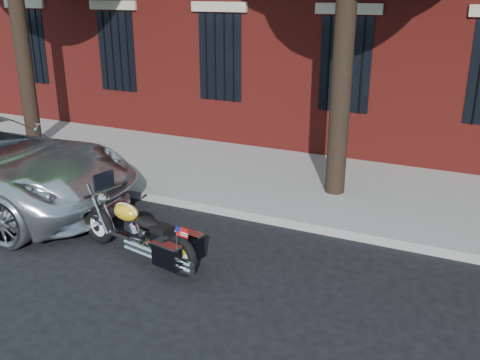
% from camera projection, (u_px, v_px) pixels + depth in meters
% --- Properties ---
extents(ground, '(120.00, 120.00, 0.00)m').
position_uv_depth(ground, '(246.00, 260.00, 7.81)').
color(ground, black).
rests_on(ground, ground).
extents(curb, '(40.00, 0.16, 0.15)m').
position_uv_depth(curb, '(280.00, 220.00, 8.96)').
color(curb, gray).
rests_on(curb, ground).
extents(sidewalk, '(40.00, 3.60, 0.15)m').
position_uv_depth(sidewalk, '(315.00, 185.00, 10.56)').
color(sidewalk, gray).
rests_on(sidewalk, ground).
extents(motorcycle, '(2.30, 0.96, 1.20)m').
position_uv_depth(motorcycle, '(142.00, 236.00, 7.65)').
color(motorcycle, black).
rests_on(motorcycle, ground).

